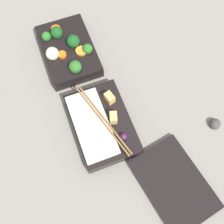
% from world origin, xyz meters
% --- Properties ---
extents(ground_plane, '(3.00, 3.00, 0.00)m').
position_xyz_m(ground_plane, '(0.00, 0.00, 0.00)').
color(ground_plane, gray).
extents(bento_tray_vegetable, '(0.21, 0.14, 0.07)m').
position_xyz_m(bento_tray_vegetable, '(-0.14, -0.02, 0.02)').
color(bento_tray_vegetable, black).
rests_on(bento_tray_vegetable, ground_plane).
extents(bento_tray_rice, '(0.22, 0.14, 0.07)m').
position_xyz_m(bento_tray_rice, '(0.11, 0.00, 0.02)').
color(bento_tray_rice, black).
rests_on(bento_tray_rice, ground_plane).
extents(bento_lid, '(0.23, 0.18, 0.01)m').
position_xyz_m(bento_lid, '(0.32, 0.11, 0.01)').
color(bento_lid, black).
rests_on(bento_lid, ground_plane).
extents(pebble_0, '(0.03, 0.03, 0.03)m').
position_xyz_m(pebble_0, '(0.21, 0.28, 0.01)').
color(pebble_0, '#474442').
rests_on(pebble_0, ground_plane).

